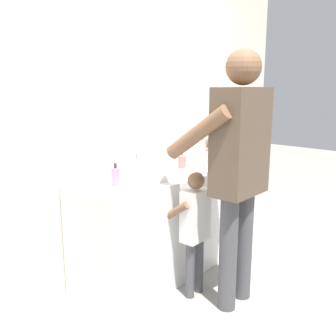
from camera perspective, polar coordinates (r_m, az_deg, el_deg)
name	(u,v)px	position (r m, az deg, el deg)	size (l,w,h in m)	color
ground_plane	(183,288)	(3.07, 2.19, -17.42)	(14.00, 14.00, 0.00)	#9E998E
back_wall	(124,106)	(3.09, -6.60, 9.08)	(4.40, 0.08, 2.70)	beige
vanity_cabinet	(154,228)	(3.07, -2.12, -8.88)	(1.30, 0.54, 0.82)	white
sink_basin	(155,171)	(2.92, -1.91, -0.38)	(0.32, 0.32, 0.11)	white
faucet	(137,164)	(3.05, -4.63, 0.63)	(0.18, 0.14, 0.18)	#B7BABF
toothbrush_cup	(182,162)	(3.28, 2.09, 0.94)	(0.07, 0.07, 0.21)	#D86666
soap_bottle	(116,177)	(2.70, -7.77, -1.30)	(0.06, 0.06, 0.16)	#B27FC6
child_toddler	(194,223)	(2.77, 3.92, -8.12)	(0.29, 0.29, 0.93)	#47474C
adult_parent	(238,158)	(2.58, 10.28, 1.48)	(0.54, 0.57, 1.74)	#47474C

